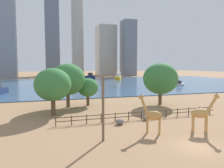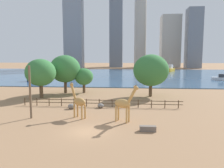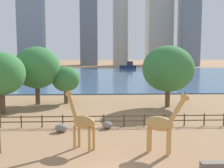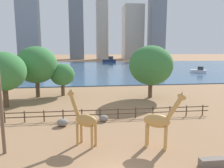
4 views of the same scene
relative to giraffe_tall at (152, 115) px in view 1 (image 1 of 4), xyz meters
name	(u,v)px [view 1 (image 1 of 4)]	position (x,y,z in m)	size (l,w,h in m)	color
ground_plane	(77,83)	(2.11, 74.68, -2.23)	(400.00, 400.00, 0.00)	#9E7551
harbor_water	(78,84)	(2.11, 71.68, -2.13)	(180.00, 86.00, 0.20)	#3D6084
giraffe_tall	(152,115)	(0.00, 0.00, 0.00)	(2.77, 2.13, 4.78)	#C18C47
giraffe_companion	(202,113)	(6.05, -1.30, 0.10)	(3.27, 2.08, 4.90)	tan
utility_pole	(103,109)	(-6.29, -0.73, 1.29)	(0.28, 0.28, 7.03)	brown
boulder_near_fence	(120,122)	(-2.35, 4.93, -1.83)	(1.23, 1.06, 0.79)	gray
boulder_by_pole	(146,118)	(2.11, 5.93, -1.86)	(1.04, 0.97, 0.73)	gray
enclosure_fence	(143,114)	(1.96, 6.68, -1.47)	(26.12, 0.14, 1.30)	#4C3826
tree_left_large	(160,79)	(10.94, 17.13, 3.16)	(7.20, 7.20, 8.65)	brown
tree_center_broad	(53,85)	(-10.88, 13.53, 2.81)	(5.95, 5.95, 7.74)	brown
tree_right_tall	(88,88)	(-3.75, 20.45, 1.43)	(4.21, 4.21, 5.58)	brown
tree_left_small	(68,79)	(-7.83, 19.69, 3.23)	(6.77, 6.77, 8.52)	brown
boat_ferry	(118,77)	(27.94, 93.12, -0.75)	(6.55, 8.99, 7.66)	gold
boat_sailboat	(178,84)	(37.33, 49.54, -1.30)	(5.10, 3.96, 2.14)	silver
boat_tug	(89,76)	(14.47, 108.31, -0.88)	(7.94, 3.65, 3.37)	navy
skyline_tower_needle	(77,28)	(13.70, 147.32, 34.28)	(9.37, 9.37, 73.01)	#B7B2A8
skyline_block_central	(128,48)	(51.72, 137.42, 19.17)	(10.27, 11.01, 42.80)	slate
skyline_tower_glass	(51,7)	(-5.23, 150.20, 49.14)	(10.20, 12.99, 102.73)	slate
skyline_block_left	(106,51)	(37.36, 151.18, 17.86)	(14.42, 15.79, 40.17)	#B7B2A8
skyline_block_right	(3,6)	(-34.87, 130.27, 42.59)	(13.18, 8.84, 89.64)	gray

